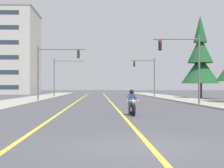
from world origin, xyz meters
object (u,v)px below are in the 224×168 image
Objects in this scene: traffic_signal_near_right at (186,59)px; traffic_signal_mid_right at (148,72)px; motorcycle_with_rider at (132,105)px; traffic_signal_mid_left at (63,72)px; traffic_signal_near_left at (52,65)px; conifer_tree_right_verge_far at (200,60)px.

traffic_signal_mid_right is (0.12, 27.50, -0.02)m from traffic_signal_near_right.
traffic_signal_mid_left is (-7.61, 41.66, 3.51)m from motorcycle_with_rider.
traffic_signal_mid_right is (13.05, 17.64, -0.10)m from traffic_signal_near_left.
conifer_tree_right_verge_far is (19.92, -9.85, 1.21)m from traffic_signal_mid_left.
traffic_signal_near_right is 1.00× the size of traffic_signal_near_left.
conifer_tree_right_verge_far is (6.35, -7.84, 1.28)m from traffic_signal_mid_right.
traffic_signal_mid_right is 1.00× the size of traffic_signal_mid_left.
motorcycle_with_rider is at bearing -98.56° from traffic_signal_mid_right.
traffic_signal_near_left is 1.00× the size of traffic_signal_mid_left.
traffic_signal_near_right is 16.26m from traffic_signal_near_left.
traffic_signal_near_right and traffic_signal_mid_left have the same top height.
traffic_signal_near_right is at bearing -90.25° from traffic_signal_mid_right.
traffic_signal_near_right is 1.00× the size of traffic_signal_mid_right.
motorcycle_with_rider is 34.43m from conifer_tree_right_verge_far.
traffic_signal_mid_right is at bearing 81.44° from motorcycle_with_rider.
traffic_signal_near_left is at bearing -153.19° from conifer_tree_right_verge_far.
conifer_tree_right_verge_far reaches higher than traffic_signal_mid_right.
traffic_signal_mid_left is at bearing 171.55° from traffic_signal_mid_right.
traffic_signal_mid_left is at bearing 100.35° from motorcycle_with_rider.
traffic_signal_mid_left is at bearing 114.51° from traffic_signal_near_right.
motorcycle_with_rider is 42.49m from traffic_signal_mid_left.
traffic_signal_mid_left is (-13.58, 2.02, 0.07)m from traffic_signal_mid_right.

